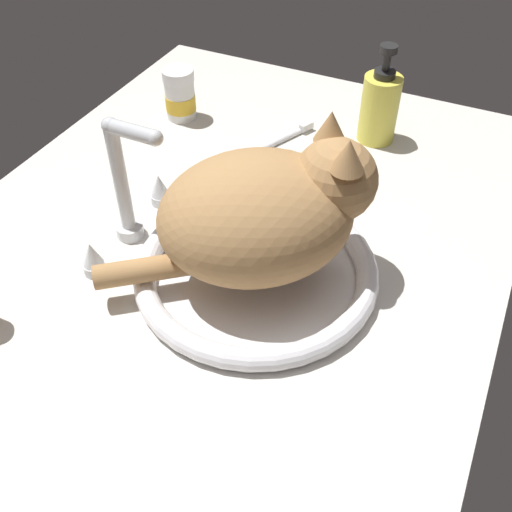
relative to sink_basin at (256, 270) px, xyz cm
name	(u,v)px	position (x,y,z in cm)	size (l,w,h in cm)	color
countertop	(213,259)	(1.99, 7.77, -2.83)	(113.91, 78.91, 3.00)	silver
sink_basin	(256,270)	(0.00, 0.00, 0.00)	(32.83, 32.83, 2.98)	white
faucet	(127,195)	(0.00, 19.68, 6.23)	(20.09, 9.71, 19.40)	silver
cat	(270,211)	(1.10, -1.40, 9.88)	(30.88, 33.23, 19.35)	tan
soap_pump_bottle	(380,107)	(40.44, -4.18, 4.99)	(6.46, 6.46, 17.16)	#E5DB4C
pill_bottle	(180,96)	(32.06, 30.59, 3.04)	(5.66, 5.66, 9.41)	white
toothbrush	(273,143)	(30.28, 11.16, -0.72)	(17.91, 8.83, 1.70)	silver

